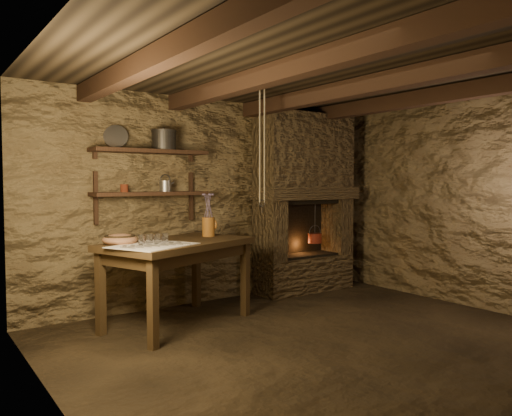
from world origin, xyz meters
TOP-DOWN VIEW (x-y plane):
  - floor at (0.00, 0.00)m, footprint 4.50×4.50m
  - back_wall at (0.00, 2.00)m, footprint 4.50×0.04m
  - left_wall at (-2.25, 0.00)m, footprint 0.04×4.00m
  - right_wall at (2.25, 0.00)m, footprint 0.04×4.00m
  - ceiling at (0.00, 0.00)m, footprint 4.50×4.00m
  - beam_far_left at (-1.50, 0.00)m, footprint 0.14×3.95m
  - beam_mid_left at (-0.50, 0.00)m, footprint 0.14×3.95m
  - beam_mid_right at (0.50, 0.00)m, footprint 0.14×3.95m
  - beam_far_right at (1.50, 0.00)m, footprint 0.14×3.95m
  - shelf_lower at (-0.85, 1.84)m, footprint 1.25×0.30m
  - shelf_upper at (-0.85, 1.84)m, footprint 1.25×0.30m
  - hearth at (1.25, 1.77)m, footprint 1.43×0.51m
  - work_table at (-0.81, 1.29)m, footprint 1.67×1.29m
  - linen_cloth at (-1.16, 1.07)m, footprint 0.86×0.80m
  - pewter_cutlery_row at (-1.16, 1.05)m, footprint 0.62×0.45m
  - drinking_glasses at (-1.14, 1.21)m, footprint 0.22×0.07m
  - stoneware_jug at (-0.35, 1.48)m, footprint 0.16×0.16m
  - wooden_bowl at (-1.36, 1.39)m, footprint 0.43×0.43m
  - iron_stockpot at (-0.69, 1.84)m, footprint 0.33×0.33m
  - tin_pan at (-1.19, 1.94)m, footprint 0.27×0.20m
  - small_kettle at (-0.68, 1.84)m, footprint 0.20×0.17m
  - rusty_tin at (-1.14, 1.84)m, footprint 0.09×0.09m
  - red_pot at (1.40, 1.72)m, footprint 0.23×0.23m
  - hanging_ropes at (0.05, 1.05)m, footprint 0.08×0.08m

SIDE VIEW (x-z plane):
  - floor at x=0.00m, z-range 0.00..0.00m
  - work_table at x=-0.81m, z-range 0.03..0.87m
  - red_pot at x=1.40m, z-range 0.42..0.96m
  - linen_cloth at x=-1.16m, z-range 0.84..0.85m
  - pewter_cutlery_row at x=-1.16m, z-range 0.85..0.86m
  - wooden_bowl at x=-1.36m, z-range 0.82..0.94m
  - drinking_glasses at x=-1.14m, z-range 0.85..0.94m
  - stoneware_jug at x=-0.35m, z-range 0.81..1.28m
  - back_wall at x=0.00m, z-range 0.00..2.40m
  - left_wall at x=-2.25m, z-range 0.00..2.40m
  - right_wall at x=2.25m, z-range 0.00..2.40m
  - hearth at x=1.25m, z-range 0.08..2.38m
  - shelf_lower at x=-0.85m, z-range 1.28..1.32m
  - rusty_tin at x=-1.14m, z-range 1.32..1.40m
  - small_kettle at x=-0.68m, z-range 1.29..1.47m
  - shelf_upper at x=-0.85m, z-range 1.73..1.77m
  - hanging_ropes at x=0.05m, z-range 1.20..2.40m
  - iron_stockpot at x=-0.69m, z-range 1.77..1.97m
  - tin_pan at x=-1.19m, z-range 1.77..2.02m
  - beam_far_left at x=-1.50m, z-range 2.23..2.39m
  - beam_mid_left at x=-0.50m, z-range 2.23..2.39m
  - beam_mid_right at x=0.50m, z-range 2.23..2.39m
  - beam_far_right at x=1.50m, z-range 2.23..2.39m
  - ceiling at x=0.00m, z-range 2.38..2.42m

